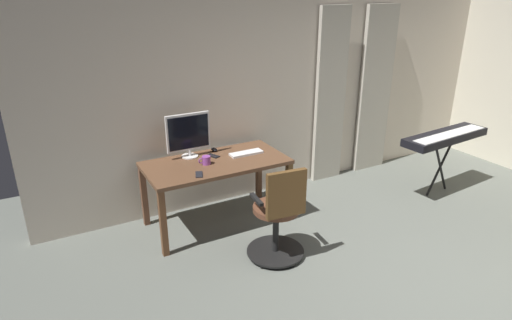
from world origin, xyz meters
The scene contains 13 objects.
ground_plane centered at (0.00, 0.00, 0.00)m, with size 8.09×8.09×0.00m, color #60645C.
back_room_partition centered at (0.00, -2.78, 1.35)m, with size 6.22×0.10×2.71m, color beige.
curtain_left_panel centered at (-1.31, -2.67, 1.12)m, with size 0.52×0.06×2.24m, color beige.
curtain_right_panel centered at (-0.55, -2.67, 1.12)m, with size 0.44×0.06×2.24m, color beige.
desk centered at (1.25, -2.26, 0.65)m, with size 1.49×0.75×0.73m.
office_chair centered at (1.02, -1.35, 0.45)m, with size 0.56×0.56×0.97m.
computer_monitor centered at (1.44, -2.52, 0.99)m, with size 0.48×0.18×0.48m.
computer_keyboard centered at (0.87, -2.29, 0.74)m, with size 0.37×0.12×0.02m, color white.
computer_mouse centered at (1.14, -2.55, 0.75)m, with size 0.06×0.10×0.04m, color black.
cell_phone_face_up centered at (1.54, -2.01, 0.74)m, with size 0.07×0.14×0.01m, color #232328.
cell_phone_by_monitor centered at (1.22, -2.40, 0.74)m, with size 0.07×0.14×0.01m, color black.
mug_coffee centered at (1.37, -2.23, 0.78)m, with size 0.13×0.09×0.09m.
piano_keyboard centered at (-1.51, -1.61, 0.73)m, with size 1.28×0.42×0.80m.
Camera 1 is at (2.91, 1.67, 2.44)m, focal length 30.50 mm.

